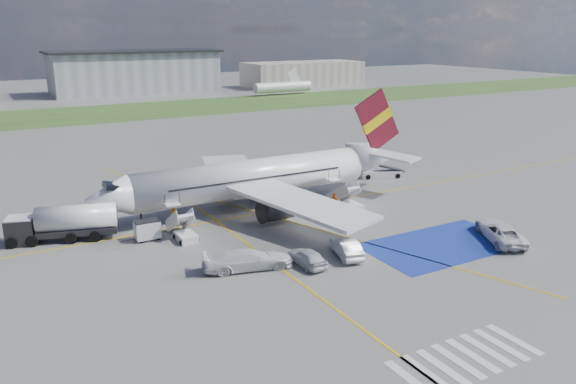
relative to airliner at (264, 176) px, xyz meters
name	(u,v)px	position (x,y,z in m)	size (l,w,h in m)	color
ground	(323,251)	(-1.51, -14.00, -3.39)	(400.00, 400.00, 0.00)	#60605E
grass_strip	(96,114)	(-1.51, 81.00, -3.39)	(400.00, 30.00, 0.01)	#2D4C1E
taxiway_line_main	(261,213)	(-1.51, -2.00, -3.39)	(120.00, 0.20, 0.01)	gold
taxiway_line_cross	(342,314)	(-6.51, -24.00, -3.39)	(0.20, 60.00, 0.01)	gold
taxiway_line_diag	(261,213)	(-1.51, -2.00, -3.39)	(0.20, 60.00, 0.01)	gold
staging_box	(442,245)	(8.49, -18.00, -3.39)	(14.00, 8.00, 0.01)	navy
crosswalk	(465,358)	(-3.31, -32.00, -3.39)	(9.00, 4.00, 0.01)	silver
terminal_centre	(135,73)	(18.49, 121.00, 2.61)	(48.00, 18.00, 12.00)	gray
terminal_east	(303,74)	(73.49, 114.00, 0.61)	(40.00, 16.00, 8.00)	gray
airliner	(264,176)	(0.00, 0.00, 0.00)	(36.81, 32.95, 11.92)	silver
airstairs_fwd	(184,233)	(-11.01, -5.30, -2.77)	(1.90, 5.20, 3.60)	silver
airstairs_aft	(349,203)	(7.49, -5.30, -2.77)	(1.90, 5.20, 3.60)	silver
fuel_tanker	(64,226)	(-20.56, -0.04, -2.04)	(9.76, 5.02, 3.23)	black
gpu_cart	(147,231)	(-13.97, -3.74, -2.56)	(2.24, 1.47, 1.85)	silver
belt_loader	(381,174)	(18.85, 3.48, -2.97)	(5.86, 3.66, 1.70)	silver
car_silver_a	(307,257)	(-4.33, -15.89, -2.68)	(1.69, 4.19, 1.43)	silver
car_silver_b	(346,248)	(-0.45, -15.89, -2.63)	(1.62, 4.65, 1.53)	silver
van_white_a	(500,229)	(14.03, -19.65, -2.33)	(2.61, 5.67, 2.13)	white
van_white_b	(248,256)	(-8.83, -14.16, -2.32)	(2.22, 5.46, 2.14)	white
crew_fwd	(159,230)	(-13.01, -4.01, -2.50)	(0.65, 0.43, 1.79)	#FF5C0D
crew_nose	(174,215)	(-10.35, -0.54, -2.50)	(0.87, 0.68, 1.79)	orange
crew_aft	(334,202)	(5.72, -5.02, -2.43)	(1.13, 0.47, 1.93)	orange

